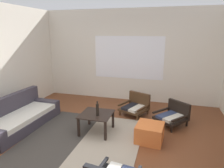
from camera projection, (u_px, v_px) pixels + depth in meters
The scene contains 9 objects.
ground_plane at pixel (93, 154), 3.44m from camera, with size 7.80×7.80×0.00m, color brown.
far_wall_with_window at pixel (129, 56), 5.94m from camera, with size 5.60×0.13×2.70m.
area_rug at pixel (82, 140), 3.89m from camera, with size 2.23×2.34×0.01m.
couch at pixel (19, 118), 4.38m from camera, with size 0.86×1.90×0.68m.
coffee_table at pixel (96, 117), 4.12m from camera, with size 0.64×0.64×0.42m.
armchair_by_window at pixel (136, 105), 5.08m from camera, with size 0.78×0.77×0.53m.
armchair_corner at pixel (173, 115), 4.50m from camera, with size 0.82×0.83×0.51m.
ottoman_orange at pixel (150, 133), 3.82m from camera, with size 0.50×0.50×0.34m, color #D1662D.
glass_bottle at pixel (97, 110), 3.97m from camera, with size 0.06×0.06×0.31m.
Camera 1 is at (1.14, -2.81, 2.05)m, focal length 31.92 mm.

